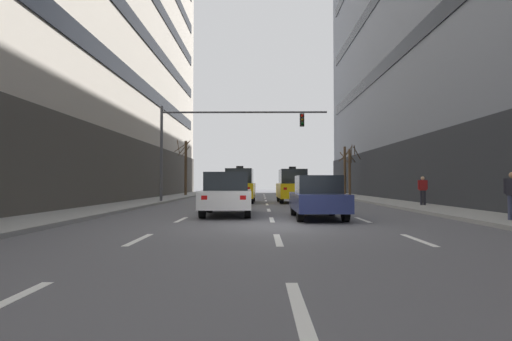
# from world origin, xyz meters

# --- Properties ---
(ground_plane) EXTENTS (120.00, 120.00, 0.00)m
(ground_plane) POSITION_xyz_m (0.00, 0.00, 0.00)
(ground_plane) COLOR #515156
(sidewalk_left) EXTENTS (2.76, 80.00, 0.14)m
(sidewalk_left) POSITION_xyz_m (-7.90, 0.00, 0.07)
(sidewalk_left) COLOR gray
(sidewalk_left) RESTS_ON ground
(lane_stripe_l1_s3) EXTENTS (0.16, 2.00, 0.01)m
(lane_stripe_l1_s3) POSITION_xyz_m (-3.26, -3.00, 0.00)
(lane_stripe_l1_s3) COLOR silver
(lane_stripe_l1_s3) RESTS_ON ground
(lane_stripe_l1_s4) EXTENTS (0.16, 2.00, 0.01)m
(lane_stripe_l1_s4) POSITION_xyz_m (-3.26, 2.00, 0.00)
(lane_stripe_l1_s4) COLOR silver
(lane_stripe_l1_s4) RESTS_ON ground
(lane_stripe_l1_s5) EXTENTS (0.16, 2.00, 0.01)m
(lane_stripe_l1_s5) POSITION_xyz_m (-3.26, 7.00, 0.00)
(lane_stripe_l1_s5) COLOR silver
(lane_stripe_l1_s5) RESTS_ON ground
(lane_stripe_l1_s6) EXTENTS (0.16, 2.00, 0.01)m
(lane_stripe_l1_s6) POSITION_xyz_m (-3.26, 12.00, 0.00)
(lane_stripe_l1_s6) COLOR silver
(lane_stripe_l1_s6) RESTS_ON ground
(lane_stripe_l1_s7) EXTENTS (0.16, 2.00, 0.01)m
(lane_stripe_l1_s7) POSITION_xyz_m (-3.26, 17.00, 0.00)
(lane_stripe_l1_s7) COLOR silver
(lane_stripe_l1_s7) RESTS_ON ground
(lane_stripe_l1_s8) EXTENTS (0.16, 2.00, 0.01)m
(lane_stripe_l1_s8) POSITION_xyz_m (-3.26, 22.00, 0.00)
(lane_stripe_l1_s8) COLOR silver
(lane_stripe_l1_s8) RESTS_ON ground
(lane_stripe_l1_s9) EXTENTS (0.16, 2.00, 0.01)m
(lane_stripe_l1_s9) POSITION_xyz_m (-3.26, 27.00, 0.00)
(lane_stripe_l1_s9) COLOR silver
(lane_stripe_l1_s9) RESTS_ON ground
(lane_stripe_l1_s10) EXTENTS (0.16, 2.00, 0.01)m
(lane_stripe_l1_s10) POSITION_xyz_m (-3.26, 32.00, 0.00)
(lane_stripe_l1_s10) COLOR silver
(lane_stripe_l1_s10) RESTS_ON ground
(lane_stripe_l2_s2) EXTENTS (0.16, 2.00, 0.01)m
(lane_stripe_l2_s2) POSITION_xyz_m (0.00, -8.00, 0.00)
(lane_stripe_l2_s2) COLOR silver
(lane_stripe_l2_s2) RESTS_ON ground
(lane_stripe_l2_s3) EXTENTS (0.16, 2.00, 0.01)m
(lane_stripe_l2_s3) POSITION_xyz_m (0.00, -3.00, 0.00)
(lane_stripe_l2_s3) COLOR silver
(lane_stripe_l2_s3) RESTS_ON ground
(lane_stripe_l2_s4) EXTENTS (0.16, 2.00, 0.01)m
(lane_stripe_l2_s4) POSITION_xyz_m (0.00, 2.00, 0.00)
(lane_stripe_l2_s4) COLOR silver
(lane_stripe_l2_s4) RESTS_ON ground
(lane_stripe_l2_s5) EXTENTS (0.16, 2.00, 0.01)m
(lane_stripe_l2_s5) POSITION_xyz_m (0.00, 7.00, 0.00)
(lane_stripe_l2_s5) COLOR silver
(lane_stripe_l2_s5) RESTS_ON ground
(lane_stripe_l2_s6) EXTENTS (0.16, 2.00, 0.01)m
(lane_stripe_l2_s6) POSITION_xyz_m (0.00, 12.00, 0.00)
(lane_stripe_l2_s6) COLOR silver
(lane_stripe_l2_s6) RESTS_ON ground
(lane_stripe_l2_s7) EXTENTS (0.16, 2.00, 0.01)m
(lane_stripe_l2_s7) POSITION_xyz_m (0.00, 17.00, 0.00)
(lane_stripe_l2_s7) COLOR silver
(lane_stripe_l2_s7) RESTS_ON ground
(lane_stripe_l2_s8) EXTENTS (0.16, 2.00, 0.01)m
(lane_stripe_l2_s8) POSITION_xyz_m (0.00, 22.00, 0.00)
(lane_stripe_l2_s8) COLOR silver
(lane_stripe_l2_s8) RESTS_ON ground
(lane_stripe_l2_s9) EXTENTS (0.16, 2.00, 0.01)m
(lane_stripe_l2_s9) POSITION_xyz_m (0.00, 27.00, 0.00)
(lane_stripe_l2_s9) COLOR silver
(lane_stripe_l2_s9) RESTS_ON ground
(lane_stripe_l2_s10) EXTENTS (0.16, 2.00, 0.01)m
(lane_stripe_l2_s10) POSITION_xyz_m (0.00, 32.00, 0.00)
(lane_stripe_l2_s10) COLOR silver
(lane_stripe_l2_s10) RESTS_ON ground
(lane_stripe_l3_s3) EXTENTS (0.16, 2.00, 0.01)m
(lane_stripe_l3_s3) POSITION_xyz_m (3.26, -3.00, 0.00)
(lane_stripe_l3_s3) COLOR silver
(lane_stripe_l3_s3) RESTS_ON ground
(lane_stripe_l3_s4) EXTENTS (0.16, 2.00, 0.01)m
(lane_stripe_l3_s4) POSITION_xyz_m (3.26, 2.00, 0.00)
(lane_stripe_l3_s4) COLOR silver
(lane_stripe_l3_s4) RESTS_ON ground
(lane_stripe_l3_s5) EXTENTS (0.16, 2.00, 0.01)m
(lane_stripe_l3_s5) POSITION_xyz_m (3.26, 7.00, 0.00)
(lane_stripe_l3_s5) COLOR silver
(lane_stripe_l3_s5) RESTS_ON ground
(lane_stripe_l3_s6) EXTENTS (0.16, 2.00, 0.01)m
(lane_stripe_l3_s6) POSITION_xyz_m (3.26, 12.00, 0.00)
(lane_stripe_l3_s6) COLOR silver
(lane_stripe_l3_s6) RESTS_ON ground
(lane_stripe_l3_s7) EXTENTS (0.16, 2.00, 0.01)m
(lane_stripe_l3_s7) POSITION_xyz_m (3.26, 17.00, 0.00)
(lane_stripe_l3_s7) COLOR silver
(lane_stripe_l3_s7) RESTS_ON ground
(lane_stripe_l3_s8) EXTENTS (0.16, 2.00, 0.01)m
(lane_stripe_l3_s8) POSITION_xyz_m (3.26, 22.00, 0.00)
(lane_stripe_l3_s8) COLOR silver
(lane_stripe_l3_s8) RESTS_ON ground
(lane_stripe_l3_s9) EXTENTS (0.16, 2.00, 0.01)m
(lane_stripe_l3_s9) POSITION_xyz_m (3.26, 27.00, 0.00)
(lane_stripe_l3_s9) COLOR silver
(lane_stripe_l3_s9) RESTS_ON ground
(lane_stripe_l3_s10) EXTENTS (0.16, 2.00, 0.01)m
(lane_stripe_l3_s10) POSITION_xyz_m (3.26, 32.00, 0.00)
(lane_stripe_l3_s10) COLOR silver
(lane_stripe_l3_s10) RESTS_ON ground
(car_driving_0) EXTENTS (1.78, 4.25, 1.59)m
(car_driving_0) POSITION_xyz_m (1.72, 2.54, 0.79)
(car_driving_0) COLOR black
(car_driving_0) RESTS_ON ground
(car_driving_1) EXTENTS (2.09, 4.72, 1.75)m
(car_driving_1) POSITION_xyz_m (-1.78, 3.95, 0.86)
(car_driving_1) COLOR black
(car_driving_1) RESTS_ON ground
(taxi_driving_2) EXTENTS (2.02, 4.67, 2.43)m
(taxi_driving_2) POSITION_xyz_m (-1.77, 14.10, 1.12)
(taxi_driving_2) COLOR black
(taxi_driving_2) RESTS_ON ground
(car_driving_3) EXTENTS (2.02, 4.69, 1.75)m
(car_driving_3) POSITION_xyz_m (-4.90, 28.88, 0.86)
(car_driving_3) COLOR black
(car_driving_3) RESTS_ON ground
(taxi_driving_4) EXTENTS (2.00, 4.59, 2.39)m
(taxi_driving_4) POSITION_xyz_m (1.72, 14.11, 1.10)
(taxi_driving_4) COLOR black
(taxi_driving_4) RESTS_ON ground
(traffic_signal_0) EXTENTS (10.97, 0.35, 6.24)m
(traffic_signal_0) POSITION_xyz_m (-3.40, 13.74, 4.60)
(traffic_signal_0) COLOR #4C4C51
(traffic_signal_0) RESTS_ON sidewalk_left
(street_tree_0) EXTENTS (1.86, 1.69, 4.53)m
(street_tree_0) POSITION_xyz_m (7.63, 23.53, 2.45)
(street_tree_0) COLOR #4C3823
(street_tree_0) RESTS_ON sidewalk_right
(street_tree_1) EXTENTS (1.49, 2.12, 5.41)m
(street_tree_1) POSITION_xyz_m (-7.66, 26.13, 2.95)
(street_tree_1) COLOR #4C3823
(street_tree_1) RESTS_ON sidewalk_left
(street_tree_2) EXTENTS (1.48, 1.74, 4.73)m
(street_tree_2) POSITION_xyz_m (7.67, 25.56, 2.60)
(street_tree_2) COLOR #4C3823
(street_tree_2) RESTS_ON sidewalk_right
(pedestrian_0) EXTENTS (0.53, 0.21, 1.53)m
(pedestrian_0) POSITION_xyz_m (8.24, 8.99, 1.01)
(pedestrian_0) COLOR black
(pedestrian_0) RESTS_ON sidewalk_right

